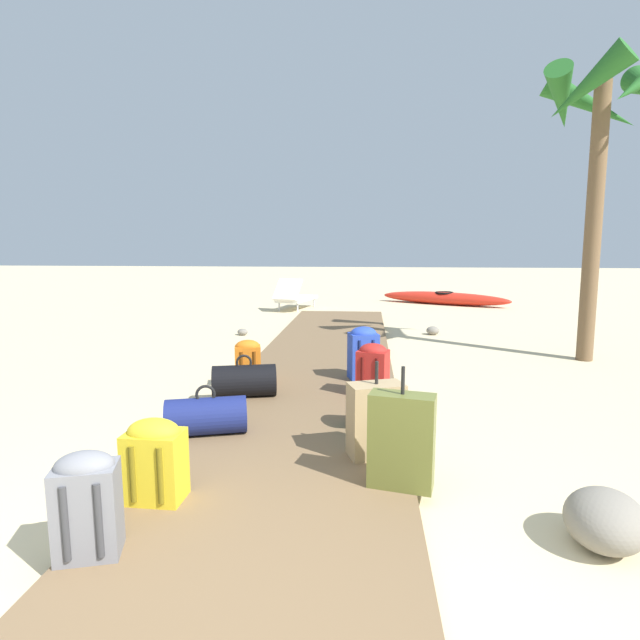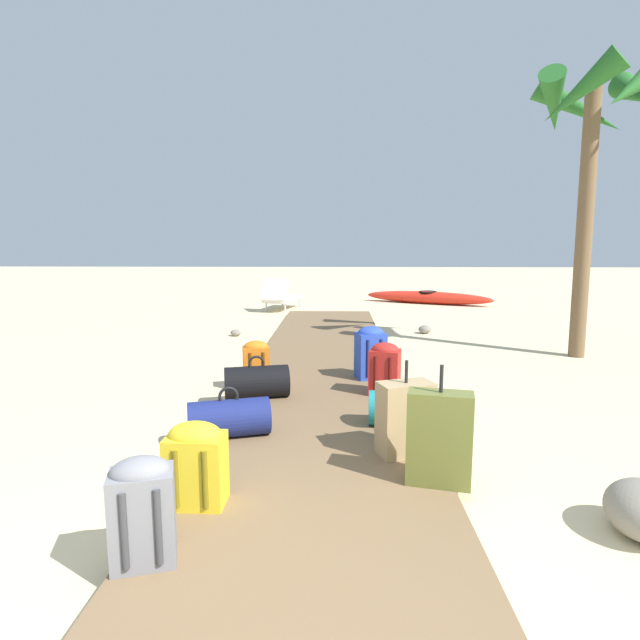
{
  "view_description": "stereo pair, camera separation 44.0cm",
  "coord_description": "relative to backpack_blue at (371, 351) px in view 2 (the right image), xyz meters",
  "views": [
    {
      "loc": [
        0.59,
        -1.61,
        1.63
      ],
      "look_at": [
        -0.07,
        5.49,
        0.55
      ],
      "focal_mm": 28.43,
      "sensor_mm": 36.0,
      "label": 1
    },
    {
      "loc": [
        0.15,
        -1.64,
        1.63
      ],
      "look_at": [
        -0.07,
        5.49,
        0.55
      ],
      "focal_mm": 28.43,
      "sensor_mm": 36.0,
      "label": 2
    }
  ],
  "objects": [
    {
      "name": "rock_right_near",
      "position": [
        1.22,
        3.42,
        -0.32
      ],
      "size": [
        0.25,
        0.23,
        0.15
      ],
      "primitive_type": "ellipsoid",
      "rotation": [
        0.0,
        0.0,
        0.09
      ],
      "color": "gray",
      "rests_on": "ground"
    },
    {
      "name": "duffel_bag_black",
      "position": [
        -1.2,
        -0.8,
        -0.16
      ],
      "size": [
        0.7,
        0.47,
        0.44
      ],
      "color": "black",
      "rests_on": "boardwalk"
    },
    {
      "name": "backpack_blue",
      "position": [
        0.0,
        0.0,
        0.0
      ],
      "size": [
        0.38,
        0.33,
        0.61
      ],
      "color": "#2847B7",
      "rests_on": "boardwalk"
    },
    {
      "name": "backpack_yellow",
      "position": [
        -1.23,
        -2.92,
        -0.05
      ],
      "size": [
        0.35,
        0.26,
        0.51
      ],
      "color": "gold",
      "rests_on": "boardwalk"
    },
    {
      "name": "suitcase_olive",
      "position": [
        0.27,
        -2.62,
        -0.01
      ],
      "size": [
        0.44,
        0.27,
        0.79
      ],
      "color": "olive",
      "rests_on": "boardwalk"
    },
    {
      "name": "palm_tree_far_right",
      "position": [
        3.12,
        1.65,
        2.86
      ],
      "size": [
        1.73,
        1.86,
        4.11
      ],
      "color": "brown",
      "rests_on": "ground"
    },
    {
      "name": "duffel_bag_navy",
      "position": [
        -1.26,
        -1.85,
        -0.17
      ],
      "size": [
        0.71,
        0.48,
        0.42
      ],
      "color": "navy",
      "rests_on": "boardwalk"
    },
    {
      "name": "ground_plane",
      "position": [
        -0.56,
        -0.11,
        -0.4
      ],
      "size": [
        60.0,
        60.0,
        0.0
      ],
      "primitive_type": "plane",
      "color": "beige"
    },
    {
      "name": "backpack_red",
      "position": [
        0.1,
        -0.65,
        -0.03
      ],
      "size": [
        0.35,
        0.32,
        0.55
      ],
      "color": "red",
      "rests_on": "boardwalk"
    },
    {
      "name": "backpack_orange",
      "position": [
        -1.29,
        -0.27,
        -0.07
      ],
      "size": [
        0.32,
        0.27,
        0.48
      ],
      "color": "orange",
      "rests_on": "boardwalk"
    },
    {
      "name": "boardwalk",
      "position": [
        -0.56,
        0.88,
        -0.36
      ],
      "size": [
        1.84,
        9.98,
        0.08
      ],
      "primitive_type": "cube",
      "color": "brown",
      "rests_on": "ground"
    },
    {
      "name": "kayak",
      "position": [
        2.1,
        8.12,
        -0.23
      ],
      "size": [
        3.41,
        2.02,
        0.34
      ],
      "color": "red",
      "rests_on": "ground"
    },
    {
      "name": "backpack_grey",
      "position": [
        -1.33,
        -3.49,
        -0.04
      ],
      "size": [
        0.35,
        0.29,
        0.54
      ],
      "color": "slate",
      "rests_on": "boardwalk"
    },
    {
      "name": "lounge_chair",
      "position": [
        -1.75,
        6.65,
        -0.07
      ],
      "size": [
        0.97,
        1.64,
        0.79
      ],
      "color": "white",
      "rests_on": "ground"
    },
    {
      "name": "rock_left_mid",
      "position": [
        -2.19,
        3.06,
        -0.34
      ],
      "size": [
        0.24,
        0.23,
        0.12
      ],
      "primitive_type": "ellipsoid",
      "rotation": [
        0.0,
        0.0,
        1.14
      ],
      "color": "gray",
      "rests_on": "ground"
    },
    {
      "name": "duffel_bag_teal",
      "position": [
        0.14,
        -1.54,
        -0.17
      ],
      "size": [
        0.52,
        0.33,
        0.41
      ],
      "color": "#197A7F",
      "rests_on": "boardwalk"
    },
    {
      "name": "suitcase_tan",
      "position": [
        0.11,
        -2.15,
        -0.05
      ],
      "size": [
        0.45,
        0.34,
        0.71
      ],
      "color": "tan",
      "rests_on": "boardwalk"
    }
  ]
}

